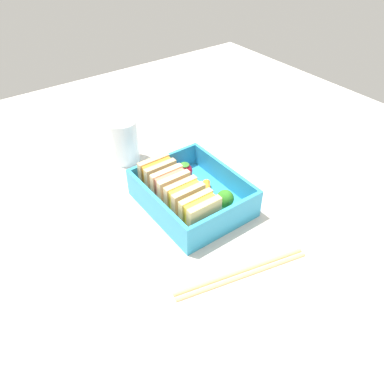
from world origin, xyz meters
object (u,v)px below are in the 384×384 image
sandwich_center (171,187)px  sandwich_center_left (185,200)px  sandwich_left (200,214)px  chopstick_pair (242,272)px  broccoli_floret (225,199)px  strawberry_far_left (185,170)px  sandwich_center_right (158,175)px  carrot_stick_far_left (206,189)px  drinking_glass (124,141)px

sandwich_center → sandwich_center_left: bearing=180.0°
sandwich_left → chopstick_pair: sandwich_left is taller
broccoli_floret → strawberry_far_left: 10.68cm
chopstick_pair → strawberry_far_left: bearing=-14.3°
sandwich_center_right → chopstick_pair: sandwich_center_right is taller
carrot_stick_far_left → broccoli_floret: bearing=176.2°
carrot_stick_far_left → drinking_glass: size_ratio=0.44×
sandwich_left → drinking_glass: size_ratio=0.67×
carrot_stick_far_left → sandwich_center_left: bearing=109.0°
sandwich_center_left → sandwich_center: (3.93, 0.00, 0.00)cm
sandwich_center_left → broccoli_floret: sandwich_center_left is taller
sandwich_center_left → chopstick_pair: bearing=179.4°
sandwich_center_left → sandwich_center: size_ratio=1.00×
sandwich_left → carrot_stick_far_left: (5.96, -5.89, -2.01)cm
drinking_glass → sandwich_center_left: bearing=179.3°
sandwich_center_left → sandwich_center: 3.93cm
chopstick_pair → drinking_glass: bearing=-0.7°
sandwich_left → carrot_stick_far_left: 8.62cm
sandwich_center → sandwich_center_right: size_ratio=1.00×
drinking_glass → carrot_stick_far_left: bearing=-162.8°
sandwich_center_left → carrot_stick_far_left: (2.03, -5.89, -2.01)cm
sandwich_left → strawberry_far_left: 12.70cm
strawberry_far_left → chopstick_pair: strawberry_far_left is taller
sandwich_center_left → drinking_glass: bearing=-0.7°
sandwich_center_left → strawberry_far_left: sandwich_center_left is taller
sandwich_center → strawberry_far_left: size_ratio=1.70×
carrot_stick_far_left → drinking_glass: 19.19cm
broccoli_floret → drinking_glass: drinking_glass is taller
sandwich_center → carrot_stick_far_left: bearing=-107.8°
sandwich_left → carrot_stick_far_left: bearing=-44.7°
chopstick_pair → drinking_glass: (34.04, -0.39, 3.89)cm
strawberry_far_left → broccoli_floret: bearing=-178.7°
carrot_stick_far_left → strawberry_far_left: strawberry_far_left is taller
drinking_glass → broccoli_floret: bearing=-167.2°
broccoli_floret → sandwich_center_left: bearing=60.7°
sandwich_center → broccoli_floret: bearing=-141.7°
sandwich_center_left → sandwich_center_right: (7.86, 0.00, 0.00)cm
broccoli_floret → carrot_stick_far_left: broccoli_floret is taller
sandwich_center → carrot_stick_far_left: size_ratio=1.54×
sandwich_center_right → sandwich_center: bearing=180.0°
sandwich_center → broccoli_floret: (-7.04, -5.56, -0.55)cm
strawberry_far_left → drinking_glass: drinking_glass is taller
strawberry_far_left → drinking_glass: 13.74cm
sandwich_center_left → broccoli_floret: size_ratio=1.56×
sandwich_center → sandwich_center_right: same height
sandwich_center_right → drinking_glass: size_ratio=0.67×
sandwich_center → drinking_glass: drinking_glass is taller
sandwich_center_left → drinking_glass: 20.23cm
sandwich_center_left → sandwich_center_right: size_ratio=1.00×
broccoli_floret → chopstick_pair: 12.48cm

